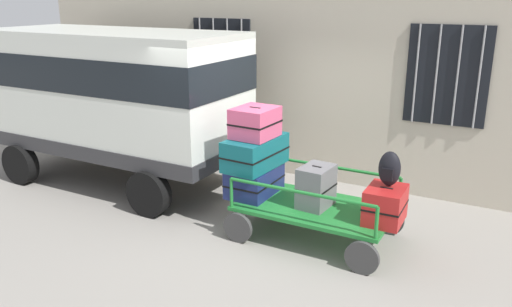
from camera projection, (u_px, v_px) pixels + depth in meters
ground_plane at (252, 219)px, 7.58m from camera, size 40.00×40.00×0.00m
building_wall at (316, 36)px, 8.73m from camera, size 12.00×0.38×5.00m
van at (113, 91)px, 8.67m from camera, size 4.50×1.97×2.61m
luggage_cart at (315, 212)px, 6.90m from camera, size 2.12×1.27×0.47m
cart_railing at (316, 183)px, 6.78m from camera, size 2.00×1.13×0.41m
suitcase_left_bottom at (255, 180)px, 7.26m from camera, size 0.56×0.84×0.39m
suitcase_left_middle at (255, 152)px, 7.16m from camera, size 0.61×1.02×0.43m
suitcase_left_top at (255, 122)px, 7.03m from camera, size 0.55×0.64×0.42m
suitcase_midleft_bottom at (316, 187)px, 6.80m from camera, size 0.42×0.55×0.56m
suitcase_center_bottom at (385, 205)px, 6.35m from camera, size 0.47×0.60×0.45m
backpack at (389, 169)px, 6.28m from camera, size 0.27×0.22×0.44m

